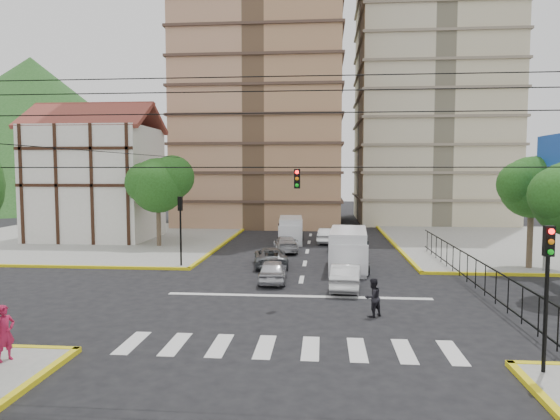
# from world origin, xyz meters

# --- Properties ---
(ground) EXTENTS (160.00, 160.00, 0.00)m
(ground) POSITION_xyz_m (0.00, 0.00, 0.00)
(ground) COLOR black
(ground) RESTS_ON ground
(sidewalk_nw) EXTENTS (26.00, 26.00, 0.15)m
(sidewalk_nw) POSITION_xyz_m (-20.00, 20.00, 0.07)
(sidewalk_nw) COLOR gray
(sidewalk_nw) RESTS_ON ground
(sidewalk_ne) EXTENTS (26.00, 26.00, 0.15)m
(sidewalk_ne) POSITION_xyz_m (20.00, 20.00, 0.07)
(sidewalk_ne) COLOR gray
(sidewalk_ne) RESTS_ON ground
(crosswalk_stripes) EXTENTS (12.00, 2.40, 0.01)m
(crosswalk_stripes) POSITION_xyz_m (0.00, -6.00, 0.01)
(crosswalk_stripes) COLOR silver
(crosswalk_stripes) RESTS_ON ground
(stop_line) EXTENTS (13.00, 0.40, 0.01)m
(stop_line) POSITION_xyz_m (0.00, 1.20, 0.01)
(stop_line) COLOR silver
(stop_line) RESTS_ON ground
(tower_tan) EXTENTS (18.00, 16.00, 48.00)m
(tower_tan) POSITION_xyz_m (-6.00, 36.00, 24.00)
(tower_tan) COLOR #AE7E57
(tower_tan) RESTS_ON ground
(tower_beige) EXTENTS (17.00, 16.00, 48.00)m
(tower_beige) POSITION_xyz_m (14.00, 40.00, 24.00)
(tower_beige) COLOR beige
(tower_beige) RESTS_ON ground
(tudor_building) EXTENTS (10.80, 8.05, 12.23)m
(tudor_building) POSITION_xyz_m (-19.00, 20.00, 5.25)
(tudor_building) COLOR silver
(tudor_building) RESTS_ON ground
(distant_hill) EXTENTS (70.00, 70.00, 28.00)m
(distant_hill) POSITION_xyz_m (-55.00, 70.00, 14.00)
(distant_hill) COLOR #1C4F1A
(distant_hill) RESTS_ON ground
(park_fence) EXTENTS (0.10, 22.50, 1.66)m
(park_fence) POSITION_xyz_m (9.00, 4.50, 0.00)
(park_fence) COLOR black
(park_fence) RESTS_ON ground
(tree_park_c) EXTENTS (4.65, 3.80, 7.25)m
(tree_park_c) POSITION_xyz_m (14.09, 9.01, 5.34)
(tree_park_c) COLOR #473828
(tree_park_c) RESTS_ON ground
(tree_tudor) EXTENTS (5.39, 4.40, 7.43)m
(tree_tudor) POSITION_xyz_m (-11.90, 16.01, 5.22)
(tree_tudor) COLOR #473828
(tree_tudor) RESTS_ON ground
(traffic_light_se) EXTENTS (0.28, 0.22, 4.40)m
(traffic_light_se) POSITION_xyz_m (7.80, -7.80, 3.11)
(traffic_light_se) COLOR black
(traffic_light_se) RESTS_ON ground
(traffic_light_nw) EXTENTS (0.28, 0.22, 4.40)m
(traffic_light_nw) POSITION_xyz_m (-7.80, 7.80, 3.11)
(traffic_light_nw) COLOR black
(traffic_light_nw) RESTS_ON ground
(traffic_light_hanging) EXTENTS (18.00, 9.12, 0.92)m
(traffic_light_hanging) POSITION_xyz_m (0.00, -2.04, 5.90)
(traffic_light_hanging) COLOR black
(traffic_light_hanging) RESTS_ON ground
(van_right_lane) EXTENTS (2.51, 5.69, 2.51)m
(van_right_lane) POSITION_xyz_m (2.78, 7.90, 1.22)
(van_right_lane) COLOR silver
(van_right_lane) RESTS_ON ground
(van_left_lane) EXTENTS (2.19, 4.94, 2.18)m
(van_left_lane) POSITION_xyz_m (-1.57, 19.39, 1.06)
(van_left_lane) COLOR silver
(van_left_lane) RESTS_ON ground
(car_silver_front_left) EXTENTS (1.69, 3.81, 1.28)m
(car_silver_front_left) POSITION_xyz_m (-1.56, 4.25, 0.64)
(car_silver_front_left) COLOR silver
(car_silver_front_left) RESTS_ON ground
(car_white_front_right) EXTENTS (1.81, 4.28, 1.37)m
(car_white_front_right) POSITION_xyz_m (2.40, 2.90, 0.69)
(car_white_front_right) COLOR silver
(car_white_front_right) RESTS_ON ground
(car_grey_mid_left) EXTENTS (2.66, 4.68, 1.23)m
(car_grey_mid_left) POSITION_xyz_m (-2.17, 8.83, 0.62)
(car_grey_mid_left) COLOR slate
(car_grey_mid_left) RESTS_ON ground
(car_silver_rear_left) EXTENTS (2.36, 4.44, 1.23)m
(car_silver_rear_left) POSITION_xyz_m (-1.64, 14.68, 0.61)
(car_silver_rear_left) COLOR #AFB0B4
(car_silver_rear_left) RESTS_ON ground
(car_darkgrey_mid_right) EXTENTS (2.27, 4.52, 1.48)m
(car_darkgrey_mid_right) POSITION_xyz_m (2.63, 13.61, 0.74)
(car_darkgrey_mid_right) COLOR #27272A
(car_darkgrey_mid_right) RESTS_ON ground
(car_white_rear_right) EXTENTS (1.89, 4.10, 1.30)m
(car_white_rear_right) POSITION_xyz_m (1.62, 19.63, 0.65)
(car_white_rear_right) COLOR white
(car_white_rear_right) RESTS_ON ground
(pedestrian_sw_corner) EXTENTS (0.67, 0.78, 1.79)m
(pedestrian_sw_corner) POSITION_xyz_m (-8.80, -8.35, 1.05)
(pedestrian_sw_corner) COLOR #AB1A41
(pedestrian_sw_corner) RESTS_ON sidewalk_sw
(pedestrian_crosswalk) EXTENTS (1.01, 0.98, 1.64)m
(pedestrian_crosswalk) POSITION_xyz_m (3.32, -1.95, 0.82)
(pedestrian_crosswalk) COLOR black
(pedestrian_crosswalk) RESTS_ON ground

